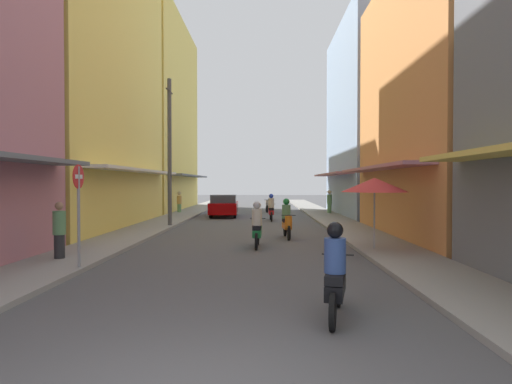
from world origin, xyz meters
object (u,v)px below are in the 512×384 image
at_px(parked_car, 224,205).
at_px(vendor_umbrella, 375,185).
at_px(motorbike_green, 257,227).
at_px(motorbike_black, 336,275).
at_px(pedestrian_far, 179,201).
at_px(street_sign_no_entry, 79,202).
at_px(pedestrian_crossing, 59,232).
at_px(pedestrian_foreground, 329,201).
at_px(motorbike_red, 271,209).
at_px(motorbike_silver, 270,205).
at_px(motorbike_orange, 287,220).
at_px(utility_pole, 170,152).

xyz_separation_m(parked_car, vendor_umbrella, (6.11, -14.13, 1.39)).
relative_size(motorbike_green, motorbike_black, 1.02).
distance_m(pedestrian_far, street_sign_no_entry, 19.82).
bearing_deg(street_sign_no_entry, pedestrian_crossing, 131.87).
xyz_separation_m(motorbike_black, vendor_umbrella, (2.34, 6.59, 1.43)).
height_order(motorbike_green, motorbike_black, same).
bearing_deg(pedestrian_foreground, motorbike_red, -130.80).
height_order(motorbike_silver, motorbike_orange, motorbike_orange).
distance_m(motorbike_black, pedestrian_crossing, 8.25).
bearing_deg(pedestrian_far, motorbike_silver, 16.99).
xyz_separation_m(motorbike_black, utility_pole, (-5.82, 13.98, 3.04)).
bearing_deg(pedestrian_crossing, motorbike_red, 65.28).
height_order(motorbike_red, vendor_umbrella, vendor_umbrella).
height_order(motorbike_silver, pedestrian_foreground, pedestrian_foreground).
height_order(utility_pole, street_sign_no_entry, utility_pole).
height_order(motorbike_silver, street_sign_no_entry, street_sign_no_entry).
distance_m(motorbike_green, pedestrian_crossing, 6.11).
distance_m(motorbike_silver, vendor_umbrella, 18.94).
height_order(motorbike_black, utility_pole, utility_pole).
relative_size(motorbike_black, pedestrian_far, 1.10).
bearing_deg(street_sign_no_entry, motorbike_silver, 77.03).
bearing_deg(motorbike_red, motorbike_green, -93.61).
relative_size(motorbike_green, pedestrian_crossing, 1.08).
xyz_separation_m(motorbike_green, street_sign_no_entry, (-4.33, -4.05, 1.01)).
distance_m(parked_car, pedestrian_far, 4.26).
xyz_separation_m(motorbike_green, utility_pole, (-4.43, 6.46, 3.04)).
bearing_deg(pedestrian_foreground, street_sign_no_entry, -115.49).
relative_size(parked_car, street_sign_no_entry, 1.57).
height_order(motorbike_black, pedestrian_foreground, pedestrian_foreground).
relative_size(motorbike_silver, pedestrian_far, 1.07).
relative_size(parked_car, utility_pole, 0.57).
relative_size(motorbike_green, street_sign_no_entry, 0.68).
height_order(motorbike_orange, pedestrian_crossing, pedestrian_crossing).
height_order(motorbike_silver, utility_pole, utility_pole).
relative_size(motorbike_silver, vendor_umbrella, 0.74).
relative_size(motorbike_red, vendor_umbrella, 0.77).
bearing_deg(street_sign_no_entry, parked_car, 83.56).
distance_m(pedestrian_far, pedestrian_foreground, 10.64).
height_order(motorbike_green, utility_pole, utility_pole).
bearing_deg(pedestrian_far, motorbike_green, -69.66).
bearing_deg(pedestrian_far, motorbike_orange, -62.26).
distance_m(pedestrian_far, vendor_umbrella, 19.22).
xyz_separation_m(motorbike_green, pedestrian_foreground, (4.80, 15.11, 0.27)).
relative_size(motorbike_green, utility_pole, 0.25).
distance_m(motorbike_red, pedestrian_far, 8.43).
bearing_deg(pedestrian_far, motorbike_black, -72.76).
bearing_deg(vendor_umbrella, parked_car, 113.40).
bearing_deg(parked_car, motorbike_orange, -71.79).
bearing_deg(motorbike_green, pedestrian_far, 110.34).
height_order(motorbike_green, street_sign_no_entry, street_sign_no_entry).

